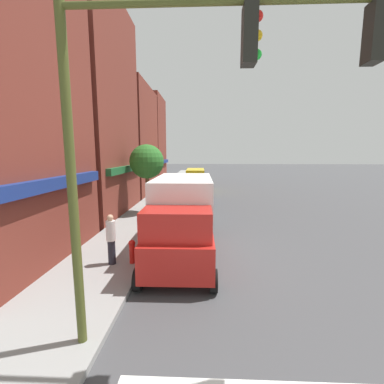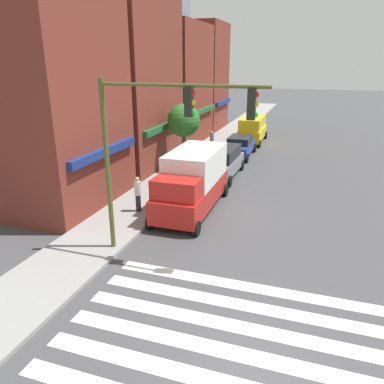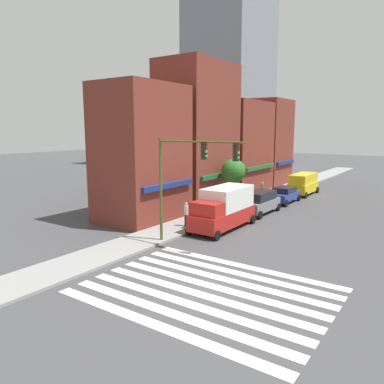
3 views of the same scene
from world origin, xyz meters
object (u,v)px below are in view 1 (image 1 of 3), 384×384
(fire_hydrant, at_px, (132,250))
(pedestrian_grey_coat, at_px, (167,188))
(box_truck_red, at_px, (183,216))
(suv_grey, at_px, (190,201))
(traffic_signal, at_px, (184,103))
(van_yellow, at_px, (195,179))
(street_tree, at_px, (147,162))
(pedestrian_white_shirt, at_px, (111,238))
(sedan_blue, at_px, (194,191))

(fire_hydrant, bearing_deg, pedestrian_grey_coat, 2.54)
(box_truck_red, xyz_separation_m, suv_grey, (6.19, 0.00, -0.56))
(traffic_signal, height_order, fire_hydrant, traffic_signal)
(traffic_signal, distance_m, pedestrian_grey_coat, 17.54)
(van_yellow, xyz_separation_m, street_tree, (-11.10, 2.80, 2.17))
(box_truck_red, height_order, pedestrian_white_shirt, box_truck_red)
(box_truck_red, relative_size, street_tree, 1.41)
(pedestrian_grey_coat, bearing_deg, traffic_signal, -176.79)
(box_truck_red, relative_size, sedan_blue, 1.41)
(fire_hydrant, relative_size, street_tree, 0.19)
(suv_grey, height_order, street_tree, street_tree)
(traffic_signal, relative_size, van_yellow, 1.33)
(van_yellow, bearing_deg, fire_hydrant, 174.05)
(van_yellow, bearing_deg, box_truck_red, 179.18)
(traffic_signal, bearing_deg, pedestrian_grey_coat, 9.10)
(pedestrian_white_shirt, bearing_deg, sedan_blue, -9.90)
(pedestrian_grey_coat, bearing_deg, street_tree, 168.46)
(traffic_signal, xyz_separation_m, pedestrian_white_shirt, (3.72, 2.82, -3.80))
(fire_hydrant, bearing_deg, pedestrian_white_shirt, 97.94)
(fire_hydrant, bearing_deg, traffic_signal, -150.88)
(suv_grey, height_order, van_yellow, van_yellow)
(suv_grey, bearing_deg, box_truck_red, -178.97)
(fire_hydrant, bearing_deg, van_yellow, -5.13)
(pedestrian_white_shirt, height_order, street_tree, street_tree)
(sedan_blue, relative_size, pedestrian_white_shirt, 2.49)
(box_truck_red, bearing_deg, traffic_signal, -175.68)
(box_truck_red, xyz_separation_m, street_tree, (6.59, 2.80, 1.87))
(street_tree, bearing_deg, sedan_blue, -27.43)
(traffic_signal, distance_m, box_truck_red, 6.04)
(sedan_blue, bearing_deg, street_tree, 152.16)
(sedan_blue, bearing_deg, box_truck_red, 179.58)
(van_yellow, distance_m, pedestrian_white_shirt, 19.17)
(suv_grey, height_order, pedestrian_grey_coat, suv_grey)
(suv_grey, bearing_deg, traffic_signal, -176.79)
(traffic_signal, bearing_deg, box_truck_red, 4.85)
(suv_grey, bearing_deg, fire_hydrant, 168.13)
(street_tree, bearing_deg, fire_hydrant, -172.00)
(traffic_signal, relative_size, street_tree, 1.51)
(sedan_blue, bearing_deg, van_yellow, -0.42)
(pedestrian_grey_coat, distance_m, street_tree, 5.80)
(box_truck_red, bearing_deg, pedestrian_white_shirt, 118.46)
(traffic_signal, xyz_separation_m, box_truck_red, (5.05, 0.43, -3.29))
(box_truck_red, relative_size, pedestrian_white_shirt, 3.51)
(van_yellow, xyz_separation_m, pedestrian_white_shirt, (-19.02, 2.39, -0.21))
(box_truck_red, xyz_separation_m, van_yellow, (17.69, -0.00, -0.30))
(van_yellow, bearing_deg, sedan_blue, 179.18)
(van_yellow, relative_size, fire_hydrant, 5.97)
(box_truck_red, height_order, suv_grey, box_truck_red)
(box_truck_red, xyz_separation_m, pedestrian_white_shirt, (-1.33, 2.39, -0.51))
(traffic_signal, xyz_separation_m, fire_hydrant, (3.82, 2.13, -4.26))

